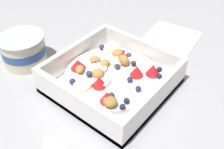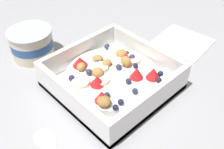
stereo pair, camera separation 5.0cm
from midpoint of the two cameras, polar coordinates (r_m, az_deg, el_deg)
ground_plane at (r=0.51m, az=-3.12°, el=-3.66°), size 2.40×2.40×0.00m
fruit_bowl at (r=0.51m, az=-2.82°, el=-0.89°), size 0.21×0.21×0.06m
yogurt_cup at (r=0.60m, az=-20.95°, el=4.96°), size 0.10×0.10×0.06m
folded_napkin at (r=0.67m, az=10.67°, el=7.98°), size 0.13×0.13×0.01m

